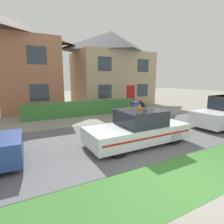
% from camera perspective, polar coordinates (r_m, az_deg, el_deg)
% --- Properties ---
extents(ground_plane, '(80.00, 80.00, 0.00)m').
position_cam_1_polar(ground_plane, '(5.26, 22.99, -20.46)').
color(ground_plane, gray).
extents(road_strip, '(28.00, 5.59, 0.01)m').
position_cam_1_polar(road_strip, '(8.09, 0.50, -8.50)').
color(road_strip, '#5B5B60').
rests_on(road_strip, ground).
extents(lawn_verge, '(28.00, 1.93, 0.01)m').
position_cam_1_polar(lawn_verge, '(5.38, 21.04, -19.54)').
color(lawn_verge, '#3D7533').
rests_on(lawn_verge, ground).
extents(garden_hedge, '(8.52, 0.63, 1.07)m').
position_cam_1_polar(garden_hedge, '(13.29, -9.15, 1.22)').
color(garden_hedge, '#3D7F38').
rests_on(garden_hedge, ground).
extents(police_car, '(4.31, 1.86, 1.55)m').
position_cam_1_polar(police_car, '(7.33, 8.47, -5.31)').
color(police_car, black).
rests_on(police_car, road_strip).
extents(cat, '(0.29, 0.24, 0.28)m').
position_cam_1_polar(cat, '(7.14, 9.75, 2.58)').
color(cat, black).
rests_on(cat, police_car).
extents(house_left, '(8.74, 6.46, 7.78)m').
position_cam_1_polar(house_left, '(17.63, -31.72, 13.22)').
color(house_left, '#A86B4C').
rests_on(house_left, ground).
extents(house_right, '(8.41, 6.06, 7.87)m').
position_cam_1_polar(house_right, '(20.30, -0.16, 14.33)').
color(house_right, tan).
rests_on(house_right, ground).
extents(wheelie_bin, '(0.75, 0.75, 1.11)m').
position_cam_1_polar(wheelie_bin, '(12.52, 7.94, 0.80)').
color(wheelie_bin, '#474C8C').
rests_on(wheelie_bin, ground).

